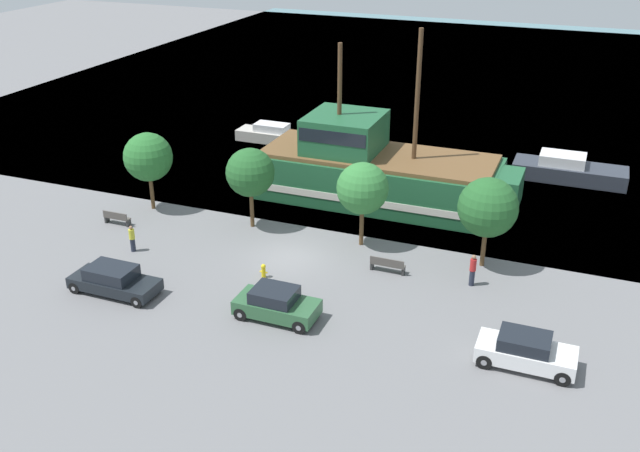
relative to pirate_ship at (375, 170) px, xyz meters
name	(u,v)px	position (x,y,z in m)	size (l,w,h in m)	color
ground_plane	(290,257)	(-1.80, -9.56, -1.99)	(160.00, 160.00, 0.00)	slate
water_surface	(456,80)	(-1.80, 34.44, -1.99)	(80.00, 80.00, 0.00)	slate
pirate_ship	(375,170)	(0.00, 0.00, 0.00)	(16.57, 5.93, 11.07)	#1E5633
moored_boat_dockside	(568,170)	(11.45, 8.23, -1.29)	(7.57, 2.57, 1.81)	#2D333D
moored_boat_outer	(277,135)	(-10.81, 8.32, -1.43)	(6.67, 1.86, 1.46)	#B7B2A8
parked_car_curb_front	(526,351)	(11.37, -14.95, -1.25)	(4.08, 1.82, 1.50)	white
parked_car_curb_mid	(114,280)	(-8.41, -16.20, -1.30)	(4.52, 1.86, 1.41)	black
parked_car_curb_rear	(276,304)	(0.08, -15.35, -1.25)	(3.89, 1.90, 1.51)	#2D5B38
fire_hydrant	(263,270)	(-2.16, -12.10, -1.58)	(0.42, 0.25, 0.76)	yellow
bench_promenade_east	(117,218)	(-13.17, -9.47, -1.56)	(1.67, 0.45, 0.85)	#4C4742
bench_promenade_west	(387,265)	(3.65, -9.21, -1.55)	(1.84, 0.45, 0.85)	#4C4742
pedestrian_walking_near	(132,239)	(-10.21, -12.06, -1.22)	(0.32, 0.32, 1.54)	#232838
pedestrian_walking_far	(473,270)	(8.03, -8.94, -1.12)	(0.32, 0.32, 1.72)	#232838
tree_row_east	(148,157)	(-12.53, -6.59, 1.43)	(3.00, 3.00, 4.93)	brown
tree_row_mideast	(250,173)	(-5.50, -6.67, 1.43)	(2.85, 2.85, 4.86)	brown
tree_row_midwest	(363,189)	(1.33, -6.60, 1.43)	(2.89, 2.89, 4.87)	brown
tree_row_west	(488,207)	(8.15, -6.59, 1.38)	(3.14, 3.14, 4.95)	brown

